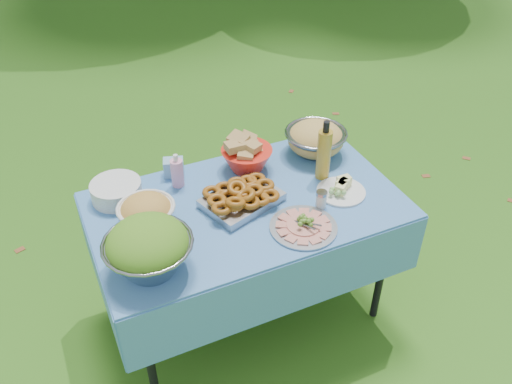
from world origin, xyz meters
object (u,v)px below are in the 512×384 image
salad_bowl (148,248)px  charcuterie_platter (304,222)px  oil_bottle (324,150)px  pasta_bowl_steel (316,138)px  bread_bowl (247,154)px  picnic_table (247,261)px  plate_stack (116,191)px

salad_bowl → charcuterie_platter: (0.69, -0.04, -0.08)m
salad_bowl → oil_bottle: 1.01m
salad_bowl → pasta_bowl_steel: size_ratio=1.11×
pasta_bowl_steel → charcuterie_platter: (-0.35, -0.52, -0.05)m
bread_bowl → pasta_bowl_steel: same height
picnic_table → pasta_bowl_steel: 0.74m
oil_bottle → plate_stack: bearing=165.5°
pasta_bowl_steel → charcuterie_platter: 0.63m
bread_bowl → pasta_bowl_steel: size_ratio=0.80×
picnic_table → charcuterie_platter: (0.16, -0.27, 0.42)m
salad_bowl → charcuterie_platter: salad_bowl is taller
charcuterie_platter → bread_bowl: bearing=94.3°
salad_bowl → plate_stack: salad_bowl is taller
salad_bowl → bread_bowl: salad_bowl is taller
pasta_bowl_steel → oil_bottle: size_ratio=1.03×
picnic_table → charcuterie_platter: 0.52m
salad_bowl → pasta_bowl_steel: 1.15m
charcuterie_platter → salad_bowl: bearing=176.9°
plate_stack → bread_bowl: bearing=-2.4°
bread_bowl → oil_bottle: oil_bottle is taller
pasta_bowl_steel → charcuterie_platter: pasta_bowl_steel is taller
charcuterie_platter → oil_bottle: 0.43m
plate_stack → oil_bottle: 1.02m
picnic_table → bread_bowl: 0.55m
salad_bowl → oil_bottle: bearing=15.8°
salad_bowl → pasta_bowl_steel: bearing=24.9°
pasta_bowl_steel → charcuterie_platter: bearing=-124.2°
salad_bowl → plate_stack: (-0.02, 0.53, -0.07)m
picnic_table → plate_stack: size_ratio=6.02×
oil_bottle → charcuterie_platter: bearing=-131.7°
pasta_bowl_steel → picnic_table: bearing=-153.6°
plate_stack → pasta_bowl_steel: 1.06m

